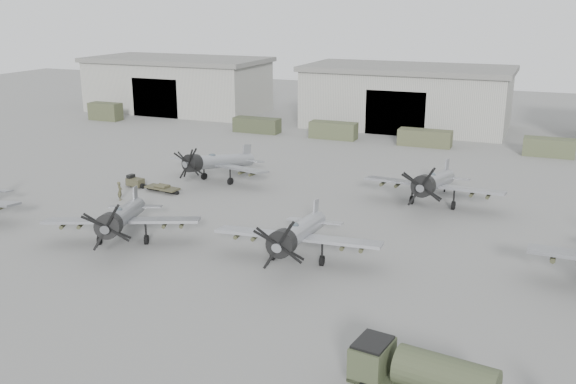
% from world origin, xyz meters
% --- Properties ---
extents(ground, '(220.00, 220.00, 0.00)m').
position_xyz_m(ground, '(0.00, 0.00, 0.00)').
color(ground, slate).
rests_on(ground, ground).
extents(hangar_left, '(29.00, 14.80, 8.70)m').
position_xyz_m(hangar_left, '(-38.00, 61.96, 4.37)').
color(hangar_left, '#9F9E95').
rests_on(hangar_left, ground).
extents(hangar_center, '(29.00, 14.80, 8.70)m').
position_xyz_m(hangar_center, '(0.00, 61.96, 4.37)').
color(hangar_center, '#9F9E95').
rests_on(hangar_center, ground).
extents(support_truck_0, '(4.98, 2.20, 2.63)m').
position_xyz_m(support_truck_0, '(-43.63, 50.00, 1.31)').
color(support_truck_0, '#3F442C').
rests_on(support_truck_0, ground).
extents(support_truck_2, '(6.50, 2.20, 2.02)m').
position_xyz_m(support_truck_2, '(-18.10, 50.00, 1.01)').
color(support_truck_2, '#383E28').
rests_on(support_truck_2, ground).
extents(support_truck_3, '(6.22, 2.20, 2.20)m').
position_xyz_m(support_truck_3, '(-6.97, 50.00, 1.10)').
color(support_truck_3, '#444B31').
rests_on(support_truck_3, ground).
extents(support_truck_4, '(6.58, 2.20, 2.06)m').
position_xyz_m(support_truck_4, '(5.09, 50.00, 1.03)').
color(support_truck_4, '#464930').
rests_on(support_truck_4, ground).
extents(support_truck_5, '(5.73, 2.20, 2.12)m').
position_xyz_m(support_truck_5, '(19.55, 50.00, 1.06)').
color(support_truck_5, '#444B31').
rests_on(support_truck_5, ground).
extents(aircraft_mid_1, '(11.28, 10.22, 4.61)m').
position_xyz_m(aircraft_mid_1, '(-9.06, 7.22, 2.09)').
color(aircraft_mid_1, gray).
rests_on(aircraft_mid_1, ground).
extents(aircraft_mid_2, '(11.74, 10.56, 4.67)m').
position_xyz_m(aircraft_mid_2, '(4.20, 8.89, 2.12)').
color(aircraft_mid_2, '#A1A3A9').
rests_on(aircraft_mid_2, ground).
extents(aircraft_far_0, '(11.40, 10.27, 4.53)m').
position_xyz_m(aircraft_far_0, '(-10.94, 25.14, 2.06)').
color(aircraft_far_0, '#93969B').
rests_on(aircraft_far_0, ground).
extents(aircraft_far_1, '(12.20, 10.98, 4.88)m').
position_xyz_m(aircraft_far_1, '(10.50, 25.21, 2.22)').
color(aircraft_far_1, gray).
rests_on(aircraft_far_1, ground).
extents(fuel_tanker, '(6.97, 3.17, 2.59)m').
position_xyz_m(fuel_tanker, '(15.37, -3.99, 1.49)').
color(fuel_tanker, '#39412A').
rests_on(fuel_tanker, ground).
extents(tug_trailer, '(6.07, 1.95, 1.20)m').
position_xyz_m(tug_trailer, '(-16.10, 20.39, 0.45)').
color(tug_trailer, '#3C3927').
rests_on(tug_trailer, ground).
extents(ground_crew, '(0.62, 0.74, 1.74)m').
position_xyz_m(ground_crew, '(-16.08, 16.42, 0.87)').
color(ground_crew, '#48472F').
rests_on(ground_crew, ground).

